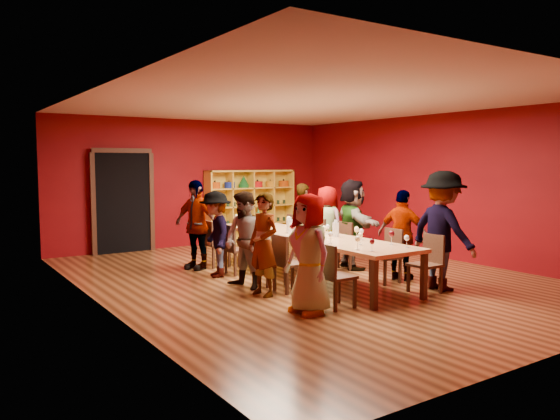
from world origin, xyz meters
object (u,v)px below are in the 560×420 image
object	(u,v)px
person_left_4	(196,225)
chair_person_right_0	(429,260)
person_right_0	(443,231)
person_right_3	(327,224)
person_left_0	(309,254)
chair_person_right_3	(315,239)
chair_person_left_2	(267,255)
chair_person_right_4	(289,234)
person_left_3	(216,234)
shelving_unit	(250,203)
person_right_2	(352,224)
chair_person_left_0	(333,273)
chair_person_left_3	(235,247)
chair_person_left_4	(213,241)
wine_bottle	(258,218)
chair_person_left_1	(286,260)
spittoon_bowl	(312,230)
person_left_1	(264,244)
chair_person_right_2	(341,243)
tasting_table	(308,238)
chair_person_right_1	(389,253)
person_right_1	(403,235)
person_right_4	(303,219)
person_left_2	(245,240)

from	to	relation	value
person_left_4	chair_person_right_0	distance (m)	4.28
person_right_0	person_right_3	bearing A→B (deg)	2.99
person_left_0	chair_person_right_3	bearing A→B (deg)	139.37
chair_person_left_2	chair_person_right_4	size ratio (longest dim) A/B	1.00
chair_person_right_3	person_left_3	bearing A→B (deg)	-178.79
shelving_unit	person_right_2	distance (m)	4.13
shelving_unit	person_right_3	world-z (taller)	shelving_unit
chair_person_left_0	chair_person_left_3	bearing A→B (deg)	90.00
chair_person_left_4	chair_person_right_4	xyz separation A→B (m)	(1.82, 0.11, 0.00)
wine_bottle	person_left_0	bearing A→B (deg)	-111.43
chair_person_left_1	spittoon_bowl	distance (m)	1.31
person_left_1	chair_person_left_2	bearing A→B (deg)	134.99
person_right_0	chair_person_right_4	distance (m)	3.81
person_left_4	chair_person_right_2	size ratio (longest dim) A/B	1.88
person_right_2	person_right_0	bearing A→B (deg)	-158.48
tasting_table	chair_person_left_3	distance (m)	1.33
person_left_4	chair_person_right_4	bearing A→B (deg)	69.31
chair_person_right_1	chair_person_right_4	xyz separation A→B (m)	(0.00, 2.93, 0.00)
chair_person_left_2	person_right_1	distance (m)	2.35
person_left_1	spittoon_bowl	xyz separation A→B (m)	(1.45, 0.71, 0.05)
chair_person_right_1	person_right_4	world-z (taller)	person_right_4
wine_bottle	chair_person_right_4	bearing A→B (deg)	9.09
shelving_unit	chair_person_left_0	distance (m)	6.55
chair_person_left_2	wine_bottle	distance (m)	2.16
chair_person_left_2	person_left_2	xyz separation A→B (m)	(-0.40, -0.00, 0.27)
chair_person_left_2	wine_bottle	world-z (taller)	wine_bottle
chair_person_left_0	wine_bottle	world-z (taller)	wine_bottle
chair_person_left_0	chair_person_right_3	xyz separation A→B (m)	(1.82, 2.79, 0.00)
person_right_1	person_left_2	bearing A→B (deg)	51.03
chair_person_right_2	chair_person_right_3	distance (m)	0.79
person_right_3	person_left_1	bearing A→B (deg)	111.92
spittoon_bowl	chair_person_left_1	bearing A→B (deg)	-145.95
person_left_1	person_right_3	distance (m)	3.02
person_right_0	wine_bottle	distance (m)	3.82
shelving_unit	chair_person_right_1	bearing A→B (deg)	-95.19
chair_person_left_2	person_right_3	bearing A→B (deg)	27.54
chair_person_left_3	chair_person_right_1	world-z (taller)	same
chair_person_right_1	person_right_0	bearing A→B (deg)	-69.91
chair_person_right_1	wine_bottle	bearing A→B (deg)	106.55
chair_person_right_2	chair_person_right_4	bearing A→B (deg)	90.00
person_left_0	person_right_1	distance (m)	2.66
shelving_unit	chair_person_left_2	size ratio (longest dim) A/B	2.70
tasting_table	chair_person_left_0	distance (m)	2.03
shelving_unit	chair_person_right_4	xyz separation A→B (m)	(-0.49, -2.43, -0.49)
chair_person_left_0	person_left_4	distance (m)	3.62
chair_person_right_2	chair_person_right_4	xyz separation A→B (m)	(0.00, 1.69, 0.00)
chair_person_left_2	chair_person_right_1	xyz separation A→B (m)	(1.82, -0.92, 0.00)
chair_person_right_2	chair_person_right_3	xyz separation A→B (m)	(0.00, 0.79, 0.00)
chair_person_right_1	person_right_4	xyz separation A→B (m)	(0.39, 2.93, 0.28)
person_left_0	chair_person_left_1	size ratio (longest dim) A/B	1.78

